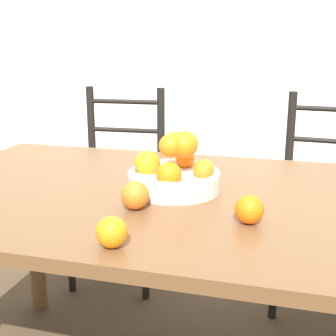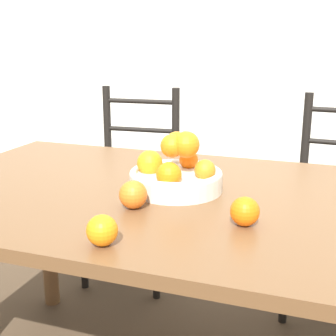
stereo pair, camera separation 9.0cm
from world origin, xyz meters
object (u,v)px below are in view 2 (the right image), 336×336
at_px(orange_loose_1, 102,230).
at_px(orange_loose_2, 133,195).
at_px(fruit_bowl, 177,173).
at_px(orange_loose_0, 245,211).
at_px(chair_left, 133,190).

distance_m(orange_loose_1, orange_loose_2, 0.25).
bearing_deg(fruit_bowl, orange_loose_2, -108.84).
xyz_separation_m(orange_loose_0, orange_loose_1, (-0.28, -0.22, -0.00)).
relative_size(fruit_bowl, orange_loose_0, 3.84).
distance_m(fruit_bowl, chair_left, 1.02).
height_order(orange_loose_1, orange_loose_2, orange_loose_2).
height_order(fruit_bowl, chair_left, chair_left).
height_order(orange_loose_0, chair_left, chair_left).
relative_size(fruit_bowl, orange_loose_1, 3.95).
distance_m(fruit_bowl, orange_loose_2, 0.20).
xyz_separation_m(orange_loose_1, orange_loose_2, (-0.03, 0.24, 0.00)).
xyz_separation_m(orange_loose_2, chair_left, (-0.44, 1.00, -0.34)).
relative_size(orange_loose_1, chair_left, 0.07).
relative_size(orange_loose_1, orange_loose_2, 0.92).
relative_size(orange_loose_0, chair_left, 0.08).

